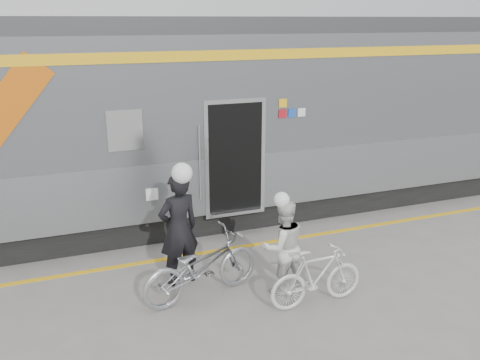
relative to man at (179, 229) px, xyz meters
name	(u,v)px	position (x,y,z in m)	size (l,w,h in m)	color
ground	(277,308)	(1.14, -1.27, -0.92)	(90.00, 90.00, 0.00)	slate
train	(104,126)	(-0.72, 2.93, 1.13)	(24.00, 3.17, 4.10)	black
safety_strip	(229,249)	(1.14, 0.88, -0.92)	(24.00, 0.12, 0.01)	gold
man	(179,229)	(0.00, 0.00, 0.00)	(0.67, 0.44, 1.84)	black
bicycle_left	(202,266)	(0.20, -0.55, -0.41)	(0.67, 1.93, 1.01)	#9E9FA5
woman	(283,247)	(1.42, -0.81, -0.18)	(0.72, 0.56, 1.49)	silver
bicycle_right	(317,277)	(1.72, -1.36, -0.47)	(0.42, 1.50, 0.90)	silver
helmet_man	(176,163)	(0.00, 0.00, 1.08)	(0.32, 0.32, 0.32)	white
helmet_woman	(284,193)	(1.42, -0.81, 0.69)	(0.24, 0.24, 0.24)	white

